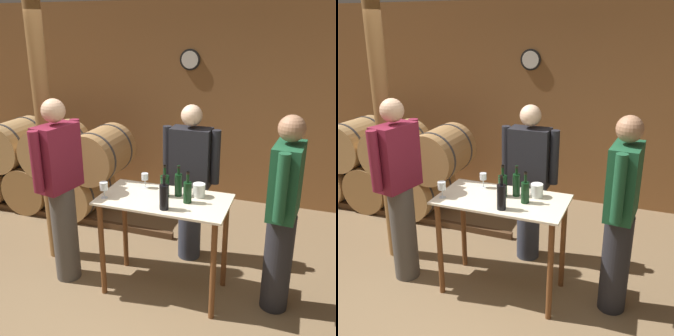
% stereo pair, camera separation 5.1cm
% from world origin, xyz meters
% --- Properties ---
extents(ground_plane, '(14.00, 14.00, 0.00)m').
position_xyz_m(ground_plane, '(0.00, 0.00, 0.00)').
color(ground_plane, brown).
extents(back_wall, '(8.40, 0.08, 2.70)m').
position_xyz_m(back_wall, '(-0.00, 3.00, 1.35)').
color(back_wall, brown).
rests_on(back_wall, ground_plane).
extents(barrel_rack, '(4.11, 0.77, 1.19)m').
position_xyz_m(barrel_rack, '(-2.00, 1.90, 0.58)').
color(barrel_rack, '#4C331E').
rests_on(barrel_rack, ground_plane).
extents(tasting_table, '(1.14, 0.60, 0.94)m').
position_xyz_m(tasting_table, '(0.12, 0.69, 0.74)').
color(tasting_table, beige).
rests_on(tasting_table, ground_plane).
extents(wooden_post, '(0.16, 0.16, 2.70)m').
position_xyz_m(wooden_post, '(-1.20, 0.88, 1.35)').
color(wooden_post, brown).
rests_on(wooden_post, ground_plane).
extents(wine_bottle_far_left, '(0.08, 0.08, 0.29)m').
position_xyz_m(wine_bottle_far_left, '(0.10, 0.74, 1.04)').
color(wine_bottle_far_left, black).
rests_on(wine_bottle_far_left, tasting_table).
extents(wine_bottle_left, '(0.08, 0.08, 0.30)m').
position_xyz_m(wine_bottle_left, '(0.19, 0.49, 1.05)').
color(wine_bottle_left, black).
rests_on(wine_bottle_left, tasting_table).
extents(wine_bottle_center, '(0.07, 0.07, 0.28)m').
position_xyz_m(wine_bottle_center, '(0.21, 0.79, 1.05)').
color(wine_bottle_center, black).
rests_on(wine_bottle_center, tasting_table).
extents(wine_bottle_right, '(0.07, 0.07, 0.28)m').
position_xyz_m(wine_bottle_right, '(0.33, 0.67, 1.04)').
color(wine_bottle_right, black).
rests_on(wine_bottle_right, tasting_table).
extents(wine_glass_near_left, '(0.07, 0.07, 0.15)m').
position_xyz_m(wine_glass_near_left, '(-0.38, 0.53, 1.05)').
color(wine_glass_near_left, silver).
rests_on(wine_glass_near_left, tasting_table).
extents(wine_glass_near_center, '(0.06, 0.06, 0.14)m').
position_xyz_m(wine_glass_near_center, '(-0.14, 0.86, 1.04)').
color(wine_glass_near_center, silver).
rests_on(wine_glass_near_center, tasting_table).
extents(ice_bucket, '(0.11, 0.11, 0.12)m').
position_xyz_m(ice_bucket, '(0.39, 0.83, 1.00)').
color(ice_bucket, white).
rests_on(ice_bucket, tasting_table).
extents(person_host, '(0.59, 0.24, 1.66)m').
position_xyz_m(person_host, '(0.17, 1.33, 0.87)').
color(person_host, '#333847').
rests_on(person_host, ground_plane).
extents(person_visitor_with_scarf, '(0.29, 0.58, 1.78)m').
position_xyz_m(person_visitor_with_scarf, '(-0.85, 0.56, 0.94)').
color(person_visitor_with_scarf, '#4C4742').
rests_on(person_visitor_with_scarf, ground_plane).
extents(person_visitor_bearded, '(0.25, 0.59, 1.73)m').
position_xyz_m(person_visitor_bearded, '(1.12, 0.78, 0.92)').
color(person_visitor_bearded, '#232328').
rests_on(person_visitor_bearded, ground_plane).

